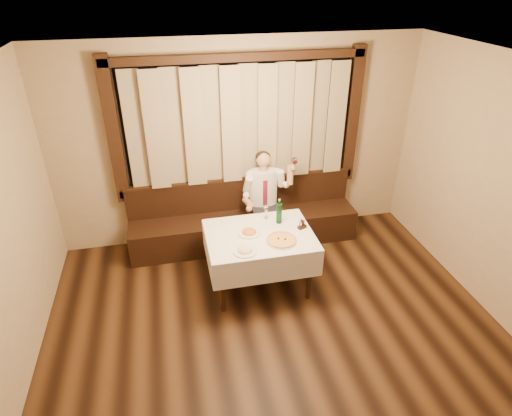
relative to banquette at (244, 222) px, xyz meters
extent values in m
cube|color=black|center=(0.00, -2.72, -0.32)|extent=(5.00, 6.00, 0.01)
cube|color=silver|center=(0.00, -2.72, 2.49)|extent=(5.00, 6.00, 0.01)
cube|color=tan|center=(0.00, 0.28, 1.09)|extent=(5.00, 0.01, 2.80)
cube|color=black|center=(0.00, 0.26, 1.39)|extent=(3.00, 0.02, 1.60)
cube|color=orange|center=(-0.70, 0.25, 1.09)|extent=(0.50, 0.01, 0.40)
cube|color=black|center=(0.00, 0.22, 0.54)|extent=(3.30, 0.12, 0.10)
cube|color=black|center=(0.00, 0.22, 2.24)|extent=(3.30, 0.12, 0.10)
cube|color=black|center=(-1.60, 0.22, 1.39)|extent=(0.16, 0.12, 1.90)
cube|color=black|center=(1.60, 0.22, 1.39)|extent=(0.16, 0.12, 1.90)
cube|color=#826E54|center=(0.00, 0.16, 1.39)|extent=(2.90, 0.08, 1.55)
cube|color=black|center=(0.00, -0.04, -0.09)|extent=(3.20, 0.60, 0.45)
cube|color=black|center=(0.00, 0.20, 0.36)|extent=(3.20, 0.12, 0.45)
cube|color=black|center=(0.00, 0.20, 0.61)|extent=(3.20, 0.14, 0.04)
cylinder|color=black|center=(-0.52, -1.39, 0.04)|extent=(0.06, 0.06, 0.71)
cylinder|color=black|center=(0.52, -1.39, 0.04)|extent=(0.06, 0.06, 0.71)
cylinder|color=black|center=(-0.52, -0.65, 0.04)|extent=(0.06, 0.06, 0.71)
cylinder|color=black|center=(0.52, -0.65, 0.04)|extent=(0.06, 0.06, 0.71)
cube|color=black|center=(0.00, -1.02, 0.42)|extent=(1.20, 0.90, 0.04)
cube|color=white|center=(0.00, -1.02, 0.44)|extent=(1.26, 0.96, 0.01)
cube|color=white|center=(0.00, -1.50, 0.27)|extent=(1.26, 0.01, 0.35)
cube|color=white|center=(0.00, -0.54, 0.27)|extent=(1.26, 0.01, 0.35)
cube|color=white|center=(-0.63, -1.02, 0.27)|extent=(0.01, 0.96, 0.35)
cube|color=white|center=(0.63, -1.02, 0.27)|extent=(0.01, 0.96, 0.35)
cylinder|color=white|center=(0.21, -1.22, 0.45)|extent=(0.37, 0.37, 0.01)
cylinder|color=#C3601D|center=(0.21, -1.22, 0.46)|extent=(0.33, 0.33, 0.01)
torus|color=tan|center=(0.21, -1.22, 0.47)|extent=(0.35, 0.35, 0.03)
sphere|color=black|center=(0.18, -1.20, 0.47)|extent=(0.02, 0.02, 0.02)
sphere|color=black|center=(0.25, -1.23, 0.47)|extent=(0.02, 0.02, 0.02)
cylinder|color=white|center=(-0.12, -0.98, 0.45)|extent=(0.28, 0.28, 0.02)
ellipsoid|color=#B74E1D|center=(-0.12, -0.98, 0.50)|extent=(0.17, 0.17, 0.08)
cylinder|color=white|center=(-0.24, -1.34, 0.45)|extent=(0.27, 0.27, 0.02)
ellipsoid|color=#D0B886|center=(-0.24, -1.34, 0.50)|extent=(0.17, 0.17, 0.08)
cylinder|color=#104E22|center=(0.29, -0.82, 0.58)|extent=(0.07, 0.07, 0.27)
cylinder|color=#104E22|center=(0.29, -0.82, 0.73)|extent=(0.03, 0.03, 0.06)
cylinder|color=silver|center=(0.29, -0.82, 0.77)|extent=(0.03, 0.03, 0.01)
cylinder|color=white|center=(0.16, -0.69, 0.45)|extent=(0.06, 0.06, 0.01)
cylinder|color=white|center=(0.16, -0.69, 0.50)|extent=(0.01, 0.01, 0.09)
ellipsoid|color=white|center=(0.16, -0.69, 0.58)|extent=(0.07, 0.07, 0.08)
cube|color=black|center=(0.53, -1.01, 0.46)|extent=(0.12, 0.09, 0.04)
cube|color=black|center=(0.53, -1.01, 0.52)|extent=(0.03, 0.05, 0.08)
cylinder|color=white|center=(0.50, -1.02, 0.50)|extent=(0.03, 0.03, 0.06)
cylinder|color=silver|center=(0.50, -1.02, 0.54)|extent=(0.03, 0.03, 0.01)
cylinder|color=white|center=(0.56, -0.99, 0.50)|extent=(0.03, 0.03, 0.06)
cylinder|color=silver|center=(0.56, -0.99, 0.54)|extent=(0.03, 0.03, 0.01)
cube|color=black|center=(0.28, -0.16, 0.21)|extent=(0.37, 0.42, 0.15)
cube|color=black|center=(0.18, -0.36, -0.09)|extent=(0.10, 0.11, 0.45)
cube|color=black|center=(0.38, -0.36, -0.09)|extent=(0.10, 0.11, 0.45)
ellipsoid|color=white|center=(0.28, -0.02, 0.54)|extent=(0.39, 0.24, 0.50)
cube|color=maroon|center=(0.28, -0.14, 0.51)|extent=(0.06, 0.01, 0.37)
cylinder|color=tan|center=(0.28, -0.02, 0.83)|extent=(0.09, 0.09, 0.07)
sphere|color=tan|center=(0.28, -0.02, 0.95)|extent=(0.20, 0.20, 0.20)
ellipsoid|color=black|center=(0.28, 0.01, 0.98)|extent=(0.20, 0.20, 0.15)
sphere|color=white|center=(0.09, -0.02, 0.75)|extent=(0.12, 0.12, 0.12)
sphere|color=white|center=(0.47, -0.02, 0.75)|extent=(0.12, 0.12, 0.12)
sphere|color=tan|center=(0.00, -0.40, 0.44)|extent=(0.08, 0.08, 0.08)
sphere|color=tan|center=(0.65, -0.17, 0.87)|extent=(0.09, 0.09, 0.09)
cylinder|color=white|center=(0.65, -0.20, 0.91)|extent=(0.01, 0.01, 0.10)
ellipsoid|color=white|center=(0.65, -0.20, 0.99)|extent=(0.08, 0.08, 0.10)
ellipsoid|color=#4C070F|center=(0.65, -0.20, 0.97)|extent=(0.06, 0.06, 0.06)
camera|label=1|loc=(-0.96, -5.16, 3.22)|focal=30.00mm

